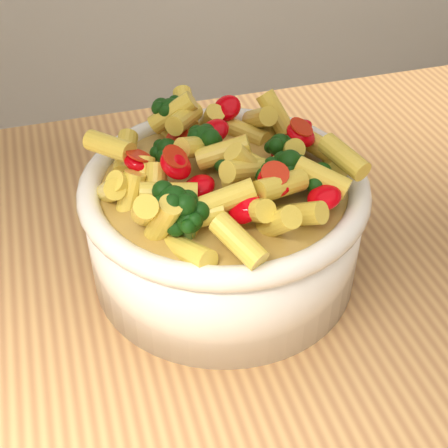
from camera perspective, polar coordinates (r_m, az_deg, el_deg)
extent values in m
cube|color=tan|center=(0.57, 6.21, -9.41)|extent=(1.20, 0.80, 0.04)
cylinder|color=white|center=(0.56, 0.00, -0.38)|extent=(0.24, 0.24, 0.10)
ellipsoid|color=white|center=(0.58, 0.00, -2.63)|extent=(0.22, 0.22, 0.04)
torus|color=white|center=(0.54, 0.00, 3.58)|extent=(0.25, 0.25, 0.02)
ellipsoid|color=gold|center=(0.54, 0.00, 3.58)|extent=(0.21, 0.21, 0.02)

